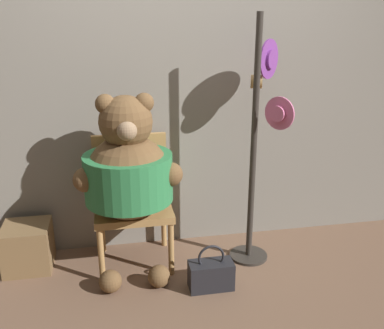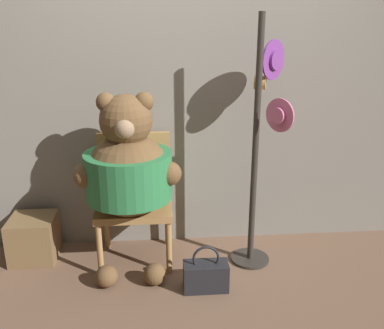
{
  "view_description": "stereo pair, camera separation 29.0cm",
  "coord_description": "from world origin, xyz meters",
  "px_view_note": "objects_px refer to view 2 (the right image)",
  "views": [
    {
      "loc": [
        -0.49,
        -2.46,
        1.7
      ],
      "look_at": [
        0.02,
        0.23,
        0.76
      ],
      "focal_mm": 40.0,
      "sensor_mm": 36.0,
      "label": 1
    },
    {
      "loc": [
        -0.21,
        -2.5,
        1.7
      ],
      "look_at": [
        0.02,
        0.23,
        0.76
      ],
      "focal_mm": 40.0,
      "sensor_mm": 36.0,
      "label": 2
    }
  ],
  "objects_px": {
    "chair": "(135,193)",
    "teddy_bear": "(128,170)",
    "handbag_on_ground": "(206,275)",
    "hat_display_rack": "(261,140)"
  },
  "relations": [
    {
      "from": "chair",
      "to": "teddy_bear",
      "type": "distance_m",
      "value": 0.29
    },
    {
      "from": "chair",
      "to": "teddy_bear",
      "type": "relative_size",
      "value": 0.73
    },
    {
      "from": "handbag_on_ground",
      "to": "hat_display_rack",
      "type": "bearing_deg",
      "value": 40.07
    },
    {
      "from": "hat_display_rack",
      "to": "handbag_on_ground",
      "type": "distance_m",
      "value": 0.97
    },
    {
      "from": "hat_display_rack",
      "to": "handbag_on_ground",
      "type": "height_order",
      "value": "hat_display_rack"
    },
    {
      "from": "hat_display_rack",
      "to": "chair",
      "type": "bearing_deg",
      "value": 170.28
    },
    {
      "from": "chair",
      "to": "handbag_on_ground",
      "type": "bearing_deg",
      "value": -46.53
    },
    {
      "from": "chair",
      "to": "handbag_on_ground",
      "type": "relative_size",
      "value": 2.87
    },
    {
      "from": "teddy_bear",
      "to": "handbag_on_ground",
      "type": "distance_m",
      "value": 0.87
    },
    {
      "from": "chair",
      "to": "hat_display_rack",
      "type": "xyz_separation_m",
      "value": [
        0.88,
        -0.15,
        0.42
      ]
    }
  ]
}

